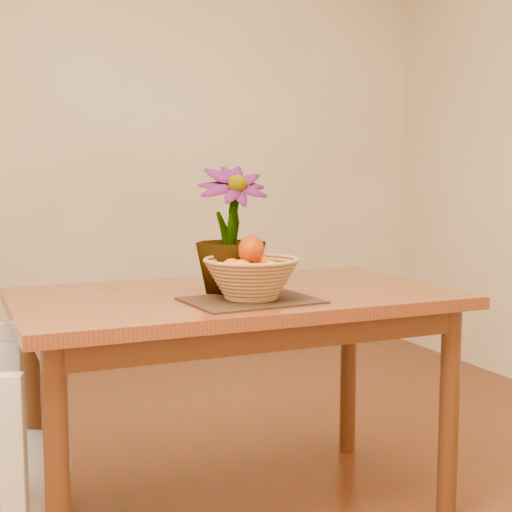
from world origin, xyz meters
name	(u,v)px	position (x,y,z in m)	size (l,w,h in m)	color
wall_back	(109,136)	(0.00, 2.25, 1.35)	(4.00, 0.02, 2.70)	#FFEFC2
table	(235,319)	(0.00, 0.30, 0.66)	(1.40, 0.80, 0.75)	brown
placemat	(251,300)	(-0.02, 0.12, 0.75)	(0.38, 0.29, 0.01)	#342212
wicker_basket	(251,280)	(-0.02, 0.12, 0.81)	(0.29, 0.29, 0.12)	#A37244
orange_pile	(251,261)	(-0.02, 0.12, 0.87)	(0.18, 0.17, 0.14)	#E86003
potted_plant	(231,230)	(-0.02, 0.29, 0.95)	(0.23, 0.23, 0.41)	#1B3F12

